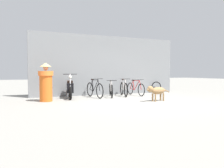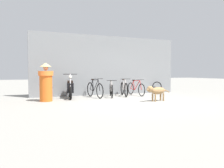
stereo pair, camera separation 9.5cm
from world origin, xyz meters
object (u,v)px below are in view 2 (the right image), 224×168
bicycle_0 (95,90)px  stray_dog (157,91)px  bicycle_1 (111,90)px  motorcycle (70,88)px  spare_tire_left (157,87)px  bicycle_3 (136,89)px  person_in_robes (46,82)px  bicycle_2 (124,89)px

bicycle_0 → stray_dog: size_ratio=1.38×
bicycle_1 → motorcycle: (-1.87, 0.27, 0.10)m
motorcycle → stray_dog: (2.91, -2.43, -0.02)m
spare_tire_left → stray_dog: bearing=-125.1°
bicycle_0 → bicycle_3: bicycle_0 is taller
bicycle_0 → bicycle_3: 2.20m
bicycle_0 → stray_dog: bearing=33.0°
person_in_robes → stray_dog: bearing=143.3°
bicycle_2 → bicycle_0: bearing=-74.3°
motorcycle → person_in_robes: person_in_robes is taller
person_in_robes → bicycle_3: bearing=174.1°
bicycle_2 → person_in_robes: bearing=-66.5°
bicycle_0 → stray_dog: 2.88m
bicycle_1 → stray_dog: 2.39m
bicycle_2 → person_in_robes: (-3.71, -0.56, 0.42)m
stray_dog → bicycle_2: bearing=-90.8°
stray_dog → person_in_robes: (-4.03, 1.68, 0.35)m
bicycle_2 → spare_tire_left: (2.44, 0.77, -0.03)m
bicycle_2 → person_in_robes: person_in_robes is taller
bicycle_2 → motorcycle: motorcycle is taller
person_in_robes → bicycle_0: bearing=179.6°
spare_tire_left → bicycle_3: bearing=-158.4°
stray_dog → motorcycle: bearing=-48.9°
bicycle_1 → spare_tire_left: (3.16, 0.86, -0.01)m
bicycle_2 → stray_dog: bicycle_2 is taller
bicycle_0 → spare_tire_left: (3.95, 0.79, -0.05)m
bicycle_3 → stray_dog: bicycle_3 is taller
person_in_robes → motorcycle: bearing=-160.6°
bicycle_2 → motorcycle: bearing=-79.1°
bicycle_1 → spare_tire_left: bicycle_1 is taller
motorcycle → person_in_robes: 1.39m
bicycle_2 → bicycle_3: size_ratio=0.92×
motorcycle → stray_dog: 3.79m
bicycle_0 → motorcycle: size_ratio=0.90×
bicycle_3 → person_in_robes: (-4.40, -0.63, 0.43)m
bicycle_2 → stray_dog: 2.26m
bicycle_1 → person_in_robes: bearing=-62.1°
motorcycle → person_in_robes: size_ratio=1.24×
bicycle_2 → stray_dog: bearing=23.3°
spare_tire_left → motorcycle: bearing=-173.4°
bicycle_3 → person_in_robes: 4.47m
bicycle_1 → motorcycle: 1.89m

